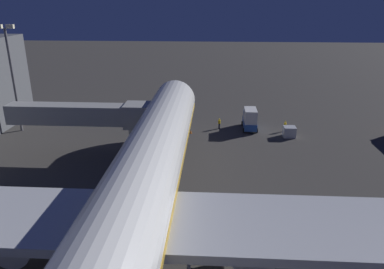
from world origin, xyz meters
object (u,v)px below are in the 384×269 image
at_px(apron_floodlight_mast, 12,71).
at_px(baggage_container_near_belt, 289,132).
at_px(jet_bridge, 90,115).
at_px(traffic_cone_nose_starboard, 163,131).
at_px(ground_crew_marshaller_fwd, 285,126).
at_px(ground_crew_by_belt_loader, 219,123).
at_px(airliner_at_gate, 133,207).
at_px(traffic_cone_nose_port, 191,132).
at_px(cargo_truck_aft, 250,119).

bearing_deg(apron_floodlight_mast, baggage_container_near_belt, 179.62).
distance_m(jet_bridge, traffic_cone_nose_starboard, 14.16).
bearing_deg(ground_crew_marshaller_fwd, ground_crew_by_belt_loader, -3.62).
distance_m(baggage_container_near_belt, ground_crew_marshaller_fwd, 2.51).
xyz_separation_m(airliner_at_gate, traffic_cone_nose_port, (-2.20, -32.08, -5.63)).
xyz_separation_m(apron_floodlight_mast, ground_crew_by_belt_loader, (-32.25, -2.88, -8.79)).
bearing_deg(jet_bridge, traffic_cone_nose_port, -141.16).
relative_size(jet_bridge, baggage_container_near_belt, 10.24).
height_order(airliner_at_gate, cargo_truck_aft, airliner_at_gate).
bearing_deg(jet_bridge, airliner_at_gate, 115.15).
relative_size(airliner_at_gate, apron_floodlight_mast, 3.99).
bearing_deg(apron_floodlight_mast, cargo_truck_aft, -175.45).
bearing_deg(traffic_cone_nose_starboard, ground_crew_by_belt_loader, -163.97).
xyz_separation_m(airliner_at_gate, apron_floodlight_mast, (25.50, -31.77, 3.85)).
height_order(apron_floodlight_mast, baggage_container_near_belt, apron_floodlight_mast).
distance_m(apron_floodlight_mast, baggage_container_near_belt, 44.02).
bearing_deg(jet_bridge, ground_crew_by_belt_loader, -143.45).
bearing_deg(baggage_container_near_belt, airliner_at_gate, 60.79).
xyz_separation_m(jet_bridge, apron_floodlight_mast, (15.17, -9.78, 3.75)).
xyz_separation_m(airliner_at_gate, ground_crew_by_belt_loader, (-6.75, -34.65, -4.94)).
relative_size(jet_bridge, cargo_truck_aft, 3.71).
relative_size(jet_bridge, traffic_cone_nose_starboard, 34.27).
height_order(jet_bridge, baggage_container_near_belt, jet_bridge).
xyz_separation_m(cargo_truck_aft, ground_crew_marshaller_fwd, (-5.63, 0.76, -0.85)).
distance_m(jet_bridge, apron_floodlight_mast, 18.44).
height_order(baggage_container_near_belt, ground_crew_by_belt_loader, ground_crew_by_belt_loader).
xyz_separation_m(airliner_at_gate, cargo_truck_aft, (-11.74, -34.73, -4.10)).
relative_size(jet_bridge, apron_floodlight_mast, 1.13).
xyz_separation_m(apron_floodlight_mast, traffic_cone_nose_port, (-27.70, -0.31, -9.48)).
distance_m(baggage_container_near_belt, traffic_cone_nose_port, 15.42).
distance_m(apron_floodlight_mast, ground_crew_marshaller_fwd, 43.82).
distance_m(apron_floodlight_mast, traffic_cone_nose_starboard, 25.16).
xyz_separation_m(apron_floodlight_mast, cargo_truck_aft, (-37.24, -2.97, -7.95)).
relative_size(baggage_container_near_belt, ground_crew_by_belt_loader, 1.05).
relative_size(airliner_at_gate, traffic_cone_nose_starboard, 120.99).
relative_size(apron_floodlight_mast, baggage_container_near_belt, 9.06).
bearing_deg(ground_crew_marshaller_fwd, traffic_cone_nose_port, 7.14).
distance_m(cargo_truck_aft, traffic_cone_nose_port, 10.02).
distance_m(cargo_truck_aft, ground_crew_by_belt_loader, 5.05).
bearing_deg(cargo_truck_aft, traffic_cone_nose_starboard, 10.80).
height_order(jet_bridge, apron_floodlight_mast, apron_floodlight_mast).
distance_m(airliner_at_gate, ground_crew_marshaller_fwd, 38.48).
height_order(airliner_at_gate, apron_floodlight_mast, airliner_at_gate).
xyz_separation_m(ground_crew_by_belt_loader, ground_crew_marshaller_fwd, (-10.62, 0.67, -0.01)).
distance_m(airliner_at_gate, cargo_truck_aft, 36.89).
bearing_deg(traffic_cone_nose_port, apron_floodlight_mast, 0.64).
distance_m(ground_crew_marshaller_fwd, traffic_cone_nose_port, 15.30).
xyz_separation_m(apron_floodlight_mast, baggage_container_near_belt, (-43.10, 0.29, -8.94)).
relative_size(apron_floodlight_mast, traffic_cone_nose_starboard, 30.32).
height_order(airliner_at_gate, traffic_cone_nose_starboard, airliner_at_gate).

